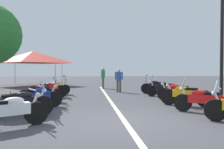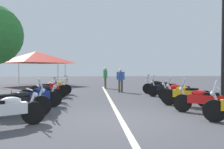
# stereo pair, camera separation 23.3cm
# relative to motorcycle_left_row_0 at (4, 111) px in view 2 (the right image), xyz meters

# --- Properties ---
(ground_plane) EXTENTS (80.00, 80.00, 0.00)m
(ground_plane) POSITION_rel_motorcycle_left_row_0_xyz_m (0.55, -3.14, -0.46)
(ground_plane) COLOR #424247
(lane_centre_stripe) EXTENTS (17.50, 0.16, 0.01)m
(lane_centre_stripe) POSITION_rel_motorcycle_left_row_0_xyz_m (4.27, -3.14, -0.45)
(lane_centre_stripe) COLOR beige
(lane_centre_stripe) RESTS_ON ground_plane
(motorcycle_left_row_0) EXTENTS (1.18, 1.95, 1.00)m
(motorcycle_left_row_0) POSITION_rel_motorcycle_left_row_0_xyz_m (0.00, 0.00, 0.00)
(motorcycle_left_row_0) COLOR black
(motorcycle_left_row_0) RESTS_ON ground_plane
(motorcycle_left_row_1) EXTENTS (0.96, 2.12, 1.22)m
(motorcycle_left_row_1) POSITION_rel_motorcycle_left_row_0_xyz_m (1.25, 0.10, 0.02)
(motorcycle_left_row_1) COLOR black
(motorcycle_left_row_1) RESTS_ON ground_plane
(motorcycle_left_row_2) EXTENTS (1.03, 1.96, 1.00)m
(motorcycle_left_row_2) POSITION_rel_motorcycle_left_row_0_xyz_m (2.89, -0.06, 0.00)
(motorcycle_left_row_2) COLOR black
(motorcycle_left_row_2) RESTS_ON ground_plane
(motorcycle_left_row_3) EXTENTS (0.95, 1.90, 1.20)m
(motorcycle_left_row_3) POSITION_rel_motorcycle_left_row_0_xyz_m (4.17, 0.02, 0.00)
(motorcycle_left_row_3) COLOR black
(motorcycle_left_row_3) RESTS_ON ground_plane
(motorcycle_left_row_4) EXTENTS (1.04, 2.00, 1.02)m
(motorcycle_left_row_4) POSITION_rel_motorcycle_left_row_0_xyz_m (5.85, 0.03, 0.01)
(motorcycle_left_row_4) COLOR black
(motorcycle_left_row_4) RESTS_ON ground_plane
(motorcycle_left_row_5) EXTENTS (1.12, 1.80, 1.19)m
(motorcycle_left_row_5) POSITION_rel_motorcycle_left_row_0_xyz_m (7.18, -0.12, 0.00)
(motorcycle_left_row_5) COLOR black
(motorcycle_left_row_5) RESTS_ON ground_plane
(motorcycle_right_row_1) EXTENTS (1.23, 1.87, 1.21)m
(motorcycle_right_row_1) POSITION_rel_motorcycle_left_row_0_xyz_m (1.36, -6.11, 0.01)
(motorcycle_right_row_1) COLOR black
(motorcycle_right_row_1) RESTS_ON ground_plane
(motorcycle_right_row_2) EXTENTS (1.16, 1.90, 1.23)m
(motorcycle_right_row_2) POSITION_rel_motorcycle_left_row_0_xyz_m (2.86, -6.13, 0.02)
(motorcycle_right_row_2) COLOR black
(motorcycle_right_row_2) RESTS_ON ground_plane
(motorcycle_right_row_3) EXTENTS (1.16, 1.85, 0.98)m
(motorcycle_right_row_3) POSITION_rel_motorcycle_left_row_0_xyz_m (4.26, -6.41, -0.01)
(motorcycle_right_row_3) COLOR black
(motorcycle_right_row_3) RESTS_ON ground_plane
(motorcycle_right_row_4) EXTENTS (1.07, 2.04, 1.20)m
(motorcycle_right_row_4) POSITION_rel_motorcycle_left_row_0_xyz_m (5.83, -6.34, 0.01)
(motorcycle_right_row_4) COLOR black
(motorcycle_right_row_4) RESTS_ON ground_plane
(motorcycle_right_row_5) EXTENTS (1.11, 1.89, 1.21)m
(motorcycle_right_row_5) POSITION_rel_motorcycle_left_row_0_xyz_m (7.19, -6.30, 0.01)
(motorcycle_right_row_5) COLOR black
(motorcycle_right_row_5) RESTS_ON ground_plane
(street_lamp_twin_globe) EXTENTS (0.32, 1.22, 4.91)m
(street_lamp_twin_globe) POSITION_rel_motorcycle_left_row_0_xyz_m (2.86, -7.73, 2.90)
(street_lamp_twin_globe) COLOR black
(street_lamp_twin_globe) RESTS_ON ground_plane
(traffic_cone_0) EXTENTS (0.36, 0.36, 0.61)m
(traffic_cone_0) POSITION_rel_motorcycle_left_row_0_xyz_m (4.20, 1.33, -0.16)
(traffic_cone_0) COLOR orange
(traffic_cone_0) RESTS_ON ground_plane
(bystander_0) EXTENTS (0.32, 0.53, 1.57)m
(bystander_0) POSITION_rel_motorcycle_left_row_0_xyz_m (8.52, -4.12, 0.46)
(bystander_0) COLOR brown
(bystander_0) RESTS_ON ground_plane
(bystander_2) EXTENTS (0.52, 0.32, 1.69)m
(bystander_2) POSITION_rel_motorcycle_left_row_0_xyz_m (11.44, -3.27, 0.54)
(bystander_2) COLOR brown
(bystander_2) RESTS_ON ground_plane
(event_tent) EXTENTS (5.26, 5.26, 3.20)m
(event_tent) POSITION_rel_motorcycle_left_row_0_xyz_m (15.11, 3.00, 2.19)
(event_tent) COLOR #E54C3F
(event_tent) RESTS_ON ground_plane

